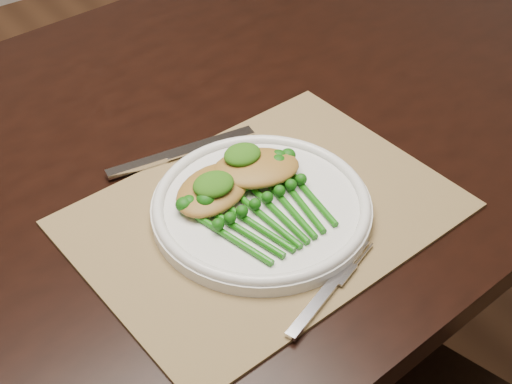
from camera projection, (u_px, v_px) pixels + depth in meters
dining_table at (180, 321)px, 1.26m from camera, size 1.66×1.02×0.75m
placemat at (264, 214)px, 0.92m from camera, size 0.49×0.37×0.00m
dinner_plate at (261, 206)px, 0.91m from camera, size 0.28×0.28×0.03m
knife at (168, 156)px, 1.00m from camera, size 0.22×0.05×0.01m
fork at (336, 280)px, 0.82m from camera, size 0.17×0.08×0.01m
chicken_fillet_left at (213, 189)px, 0.91m from camera, size 0.14×0.12×0.02m
chicken_fillet_right at (256, 168)px, 0.93m from camera, size 0.14×0.12×0.02m
pesto_dollop_left at (213, 184)px, 0.89m from camera, size 0.05×0.05×0.02m
pesto_dollop_right at (242, 154)px, 0.93m from camera, size 0.05×0.04×0.02m
broccolini_bundle at (271, 214)px, 0.88m from camera, size 0.16×0.18×0.04m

